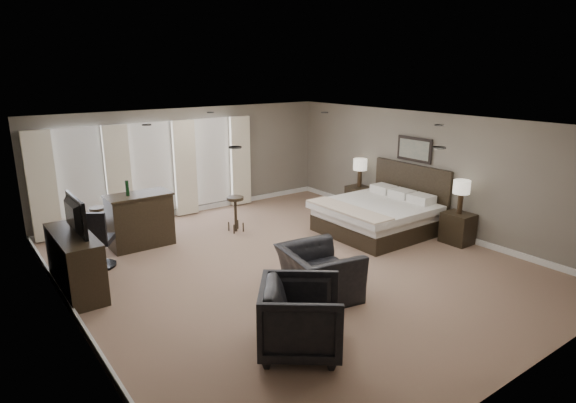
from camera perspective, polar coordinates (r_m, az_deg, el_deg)
room at (r=8.55m, az=0.51°, el=0.50°), size 7.60×8.60×2.64m
window_bay at (r=11.65m, az=-15.77°, el=3.49°), size 5.25×0.20×2.30m
bed at (r=10.64m, az=10.50°, el=-0.04°), size 2.22×2.12×1.41m
nightstand_near at (r=10.56m, az=19.46°, el=-3.00°), size 0.48×0.59×0.64m
nightstand_far at (r=12.33m, az=8.39°, el=0.33°), size 0.47×0.58×0.63m
lamp_near at (r=10.38m, az=19.79°, el=0.50°), size 0.34×0.34×0.70m
lamp_far at (r=12.17m, az=8.51°, el=3.38°), size 0.35×0.35×0.71m
wall_art at (r=11.25m, az=14.72°, el=5.99°), size 0.04×0.96×0.56m
dresser at (r=8.54m, az=-23.89°, el=-6.63°), size 0.55×1.69×0.98m
tv at (r=8.36m, az=-24.31°, el=-3.07°), size 0.60×1.04×0.14m
armchair_near at (r=7.65m, az=3.69°, el=-7.51°), size 0.98×1.32×1.05m
armchair_far at (r=6.24m, az=1.59°, el=-13.22°), size 1.37×1.38×1.04m
bar_counter at (r=10.17m, az=-17.10°, el=-2.12°), size 1.27×0.66×1.10m
bar_stool_left at (r=10.96m, az=-21.53°, el=-2.40°), size 0.36×0.36×0.69m
bar_stool_right at (r=10.70m, az=-6.23°, el=-1.51°), size 0.46×0.46×0.79m
desk_chair at (r=9.35m, az=-21.66°, el=-4.09°), size 0.78×0.78×1.11m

